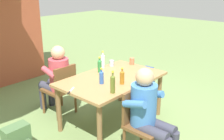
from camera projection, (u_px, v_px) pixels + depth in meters
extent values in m
plane|color=#6B844C|center=(112.00, 122.00, 4.15)|extent=(24.00, 24.00, 0.00)
cube|color=#A37547|center=(112.00, 79.00, 3.91)|extent=(1.57, 0.99, 0.04)
cylinder|color=brown|center=(100.00, 129.00, 3.27)|extent=(0.07, 0.07, 0.72)
cylinder|color=brown|center=(159.00, 95.00, 4.27)|extent=(0.07, 0.07, 0.72)
cylinder|color=brown|center=(59.00, 109.00, 3.79)|extent=(0.07, 0.07, 0.72)
cylinder|color=brown|center=(120.00, 83.00, 4.79)|extent=(0.07, 0.07, 0.72)
cube|color=brown|center=(146.00, 126.00, 3.21)|extent=(0.44, 0.44, 0.04)
cube|color=brown|center=(134.00, 105.00, 3.26)|extent=(0.42, 0.04, 0.42)
cylinder|color=brown|center=(142.00, 130.00, 3.54)|extent=(0.04, 0.04, 0.41)
cube|color=brown|center=(59.00, 89.00, 4.30)|extent=(0.44, 0.44, 0.04)
cube|color=brown|center=(65.00, 79.00, 4.10)|extent=(0.42, 0.04, 0.42)
cylinder|color=brown|center=(61.00, 95.00, 4.63)|extent=(0.04, 0.04, 0.41)
cylinder|color=brown|center=(43.00, 102.00, 4.36)|extent=(0.04, 0.04, 0.41)
cylinder|color=brown|center=(75.00, 101.00, 4.39)|extent=(0.04, 0.04, 0.41)
cylinder|color=brown|center=(57.00, 109.00, 4.12)|extent=(0.04, 0.04, 0.41)
cylinder|color=#3D70B2|center=(144.00, 105.00, 3.15)|extent=(0.32, 0.32, 0.52)
sphere|color=tan|center=(145.00, 77.00, 3.03)|extent=(0.22, 0.22, 0.22)
cylinder|color=#383847|center=(152.00, 132.00, 3.05)|extent=(0.14, 0.40, 0.14)
cylinder|color=#3D70B2|center=(134.00, 104.00, 2.99)|extent=(0.09, 0.31, 0.16)
cylinder|color=#383847|center=(160.00, 126.00, 3.17)|extent=(0.14, 0.40, 0.14)
cylinder|color=#3D70B2|center=(152.00, 94.00, 3.26)|extent=(0.09, 0.31, 0.16)
cylinder|color=#B7424C|center=(59.00, 74.00, 4.18)|extent=(0.32, 0.32, 0.52)
sphere|color=tan|center=(58.00, 53.00, 4.06)|extent=(0.22, 0.22, 0.22)
cylinder|color=#383847|center=(57.00, 84.00, 4.45)|extent=(0.14, 0.40, 0.14)
cylinder|color=#383847|center=(51.00, 93.00, 4.65)|extent=(0.11, 0.11, 0.45)
cylinder|color=#B7424C|center=(68.00, 67.00, 4.29)|extent=(0.09, 0.31, 0.16)
cylinder|color=#383847|center=(49.00, 88.00, 4.33)|extent=(0.14, 0.40, 0.14)
cylinder|color=#383847|center=(43.00, 96.00, 4.53)|extent=(0.11, 0.11, 0.45)
cylinder|color=#B7424C|center=(49.00, 73.00, 4.02)|extent=(0.09, 0.31, 0.16)
cylinder|color=white|center=(103.00, 62.00, 4.31)|extent=(0.06, 0.06, 0.21)
cone|color=white|center=(103.00, 55.00, 4.28)|extent=(0.06, 0.06, 0.03)
cylinder|color=white|center=(103.00, 53.00, 4.27)|extent=(0.03, 0.03, 0.03)
cylinder|color=yellow|center=(103.00, 52.00, 4.26)|extent=(0.03, 0.03, 0.02)
cylinder|color=#2D56A3|center=(101.00, 78.00, 3.64)|extent=(0.06, 0.06, 0.17)
cone|color=#2D56A3|center=(101.00, 72.00, 3.61)|extent=(0.06, 0.06, 0.02)
cylinder|color=#2D56A3|center=(101.00, 70.00, 3.61)|extent=(0.03, 0.03, 0.02)
cylinder|color=yellow|center=(101.00, 69.00, 3.60)|extent=(0.03, 0.03, 0.02)
cylinder|color=#566623|center=(113.00, 85.00, 3.33)|extent=(0.06, 0.06, 0.22)
cone|color=#566623|center=(113.00, 76.00, 3.29)|extent=(0.06, 0.06, 0.03)
cylinder|color=#566623|center=(113.00, 73.00, 3.28)|extent=(0.03, 0.03, 0.03)
cylinder|color=yellow|center=(113.00, 71.00, 3.27)|extent=(0.03, 0.03, 0.02)
cylinder|color=#996019|center=(122.00, 78.00, 3.63)|extent=(0.06, 0.06, 0.17)
cone|color=#996019|center=(122.00, 71.00, 3.60)|extent=(0.06, 0.06, 0.02)
cylinder|color=#996019|center=(122.00, 70.00, 3.59)|extent=(0.03, 0.03, 0.02)
cylinder|color=yellow|center=(122.00, 68.00, 3.59)|extent=(0.03, 0.03, 0.02)
cylinder|color=#287A38|center=(100.00, 67.00, 4.10)|extent=(0.06, 0.06, 0.18)
cone|color=#287A38|center=(100.00, 60.00, 4.07)|extent=(0.06, 0.06, 0.03)
cylinder|color=#287A38|center=(100.00, 59.00, 4.06)|extent=(0.03, 0.03, 0.03)
cylinder|color=yellow|center=(100.00, 57.00, 4.05)|extent=(0.03, 0.03, 0.02)
cylinder|color=#BC6B47|center=(132.00, 61.00, 4.49)|extent=(0.08, 0.08, 0.12)
cylinder|color=#B2B7BC|center=(112.00, 63.00, 4.41)|extent=(0.08, 0.08, 0.10)
cube|color=silver|center=(72.00, 90.00, 3.46)|extent=(0.17, 0.11, 0.01)
cube|color=black|center=(69.00, 93.00, 3.35)|extent=(0.08, 0.06, 0.01)
cube|color=#47663D|center=(17.00, 140.00, 3.32)|extent=(0.32, 0.18, 0.40)
cube|color=#2D4784|center=(146.00, 79.00, 5.30)|extent=(0.30, 0.19, 0.47)
cube|color=navy|center=(151.00, 85.00, 5.25)|extent=(0.21, 0.06, 0.21)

